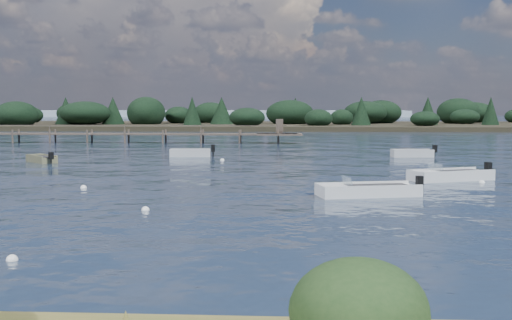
# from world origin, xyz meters

# --- Properties ---
(ground) EXTENTS (400.00, 400.00, 0.00)m
(ground) POSITION_xyz_m (0.00, 60.00, 0.00)
(ground) COLOR #152031
(ground) RESTS_ON ground
(tender_far_white) EXTENTS (3.74, 1.67, 1.26)m
(tender_far_white) POSITION_xyz_m (-2.91, 28.82, 0.18)
(tender_far_white) COLOR #A6AAAD
(tender_far_white) RESTS_ON ground
(dinghy_mid_white_a) EXTENTS (5.09, 2.78, 1.17)m
(dinghy_mid_white_a) POSITION_xyz_m (8.94, 6.49, 0.15)
(dinghy_mid_white_a) COLOR silver
(dinghy_mid_white_a) RESTS_ON ground
(dinghy_mid_white_b) EXTENTS (5.03, 3.45, 1.25)m
(dinghy_mid_white_b) POSITION_xyz_m (14.29, 13.05, 0.16)
(dinghy_mid_white_b) COLOR silver
(dinghy_mid_white_b) RESTS_ON ground
(tender_far_grey_b) EXTENTS (3.73, 1.65, 1.26)m
(tender_far_grey_b) POSITION_xyz_m (15.18, 29.48, 0.18)
(tender_far_grey_b) COLOR #A6AAAD
(tender_far_grey_b) RESTS_ON ground
(tender_far_grey) EXTENTS (2.94, 2.97, 1.07)m
(tender_far_grey) POSITION_xyz_m (-13.01, 22.93, 0.15)
(tender_far_grey) COLOR #716F4B
(tender_far_grey) RESTS_ON ground
(buoy_a) EXTENTS (0.32, 0.32, 0.32)m
(buoy_a) POSITION_xyz_m (-2.04, -6.62, 0.00)
(buoy_a) COLOR white
(buoy_a) RESTS_ON ground
(buoy_b) EXTENTS (0.32, 0.32, 0.32)m
(buoy_b) POSITION_xyz_m (9.08, 6.97, 0.00)
(buoy_b) COLOR white
(buoy_b) RESTS_ON ground
(buoy_d) EXTENTS (0.32, 0.32, 0.32)m
(buoy_d) POSITION_xyz_m (15.66, 11.80, 0.00)
(buoy_d) COLOR white
(buoy_d) RESTS_ON ground
(buoy_e) EXTENTS (0.32, 0.32, 0.32)m
(buoy_e) POSITION_xyz_m (0.09, 25.41, 0.00)
(buoy_e) COLOR white
(buoy_e) RESTS_ON ground
(buoy_extra_a) EXTENTS (0.32, 0.32, 0.32)m
(buoy_extra_a) POSITION_xyz_m (-0.36, 1.77, 0.00)
(buoy_extra_a) COLOR white
(buoy_extra_a) RESTS_ON ground
(buoy_extra_b) EXTENTS (0.32, 0.32, 0.32)m
(buoy_extra_b) POSITION_xyz_m (-5.07, 8.43, 0.00)
(buoy_extra_b) COLOR white
(buoy_extra_b) RESTS_ON ground
(jetty) EXTENTS (64.50, 3.20, 3.40)m
(jetty) POSITION_xyz_m (-21.74, 47.99, 0.98)
(jetty) COLOR #4B4037
(jetty) RESTS_ON ground
(far_headland) EXTENTS (190.00, 40.00, 5.80)m
(far_headland) POSITION_xyz_m (25.00, 100.00, 1.96)
(far_headland) COLOR black
(far_headland) RESTS_ON ground
(distant_haze) EXTENTS (280.00, 20.00, 2.40)m
(distant_haze) POSITION_xyz_m (-90.00, 230.00, 0.00)
(distant_haze) COLOR #8B9EAC
(distant_haze) RESTS_ON ground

